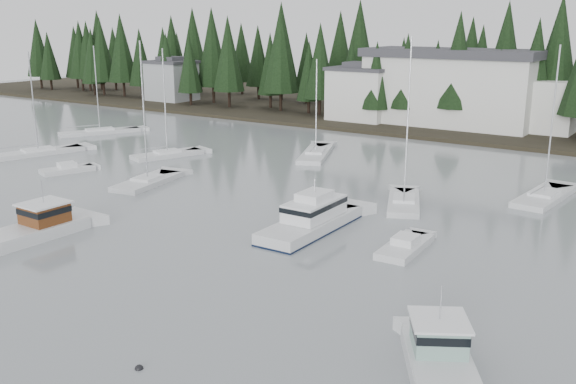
% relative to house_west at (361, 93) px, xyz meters
% --- Properties ---
extents(far_shore_land, '(240.00, 54.00, 1.00)m').
position_rel_house_west_xyz_m(far_shore_land, '(18.00, 18.00, -4.65)').
color(far_shore_land, black).
rests_on(far_shore_land, ground).
extents(conifer_treeline, '(200.00, 22.00, 20.00)m').
position_rel_house_west_xyz_m(conifer_treeline, '(18.00, 7.00, -4.65)').
color(conifer_treeline, black).
rests_on(conifer_treeline, ground).
extents(house_west, '(9.54, 7.42, 8.75)m').
position_rel_house_west_xyz_m(house_west, '(0.00, 0.00, 0.00)').
color(house_west, silver).
rests_on(house_west, ground).
extents(house_far_west, '(8.48, 7.42, 8.25)m').
position_rel_house_west_xyz_m(house_far_west, '(-42.00, 2.00, -0.25)').
color(house_far_west, '#999EA0').
rests_on(house_far_west, ground).
extents(harbor_inn, '(29.50, 11.50, 10.90)m').
position_rel_house_west_xyz_m(harbor_inn, '(15.04, 3.34, 1.12)').
color(harbor_inn, silver).
rests_on(harbor_inn, ground).
extents(lobster_boat_brown, '(4.84, 9.40, 4.64)m').
position_rel_house_west_xyz_m(lobster_boat_brown, '(6.16, -62.25, -4.13)').
color(lobster_boat_brown, silver).
rests_on(lobster_boat_brown, ground).
extents(cabin_cruiser_center, '(3.40, 10.49, 4.49)m').
position_rel_house_west_xyz_m(cabin_cruiser_center, '(22.00, -49.04, -3.98)').
color(cabin_cruiser_center, silver).
rests_on(cabin_cruiser_center, ground).
extents(lobster_boat_teal, '(6.47, 8.26, 4.43)m').
position_rel_house_west_xyz_m(lobster_boat_teal, '(37.80, -63.42, -4.13)').
color(lobster_boat_teal, silver).
rests_on(lobster_boat_teal, ground).
extents(sailboat_0, '(6.84, 11.15, 11.63)m').
position_rel_house_west_xyz_m(sailboat_0, '(7.64, -25.41, -4.60)').
color(sailboat_0, silver).
rests_on(sailboat_0, ground).
extents(sailboat_2, '(5.05, 8.72, 12.85)m').
position_rel_house_west_xyz_m(sailboat_2, '(-6.31, -35.56, -4.58)').
color(sailboat_2, silver).
rests_on(sailboat_2, ground).
extents(sailboat_3, '(3.67, 9.53, 13.88)m').
position_rel_house_west_xyz_m(sailboat_3, '(34.33, -30.15, -4.58)').
color(sailboat_3, silver).
rests_on(sailboat_3, ground).
extents(sailboat_5, '(4.50, 8.64, 14.06)m').
position_rel_house_west_xyz_m(sailboat_5, '(1.37, -46.00, -4.57)').
color(sailboat_5, silver).
rests_on(sailboat_5, ground).
extents(sailboat_6, '(5.61, 8.46, 14.54)m').
position_rel_house_west_xyz_m(sailboat_6, '(24.87, -38.87, -4.56)').
color(sailboat_6, silver).
rests_on(sailboat_6, ground).
extents(sailboat_9, '(5.42, 10.75, 12.45)m').
position_rel_house_west_xyz_m(sailboat_9, '(-19.77, -43.24, -4.60)').
color(sailboat_9, silver).
rests_on(sailboat_9, ground).
extents(sailboat_10, '(7.04, 10.92, 12.56)m').
position_rel_house_west_xyz_m(sailboat_10, '(-25.34, -29.49, -4.59)').
color(sailboat_10, silver).
rests_on(sailboat_10, ground).
extents(runabout_0, '(3.77, 5.71, 1.42)m').
position_rel_house_west_xyz_m(runabout_0, '(-9.26, -47.16, -4.52)').
color(runabout_0, silver).
rests_on(runabout_0, ground).
extents(runabout_1, '(2.53, 6.04, 1.42)m').
position_rel_house_west_xyz_m(runabout_1, '(29.63, -49.11, -4.52)').
color(runabout_1, silver).
rests_on(runabout_1, ground).
extents(mooring_buoy_dark, '(0.40, 0.40, 0.40)m').
position_rel_house_west_xyz_m(mooring_buoy_dark, '(26.20, -70.30, -4.65)').
color(mooring_buoy_dark, black).
rests_on(mooring_buoy_dark, ground).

